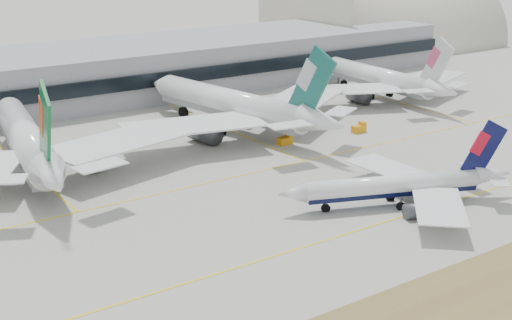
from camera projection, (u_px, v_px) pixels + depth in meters
ground at (278, 239)px, 118.73m from camera, size 3000.00×3000.00×0.00m
taxiing_airliner at (400, 186)px, 132.08m from camera, size 44.56×37.70×15.60m
widebody_eva at (28, 144)px, 147.32m from camera, size 70.63×69.83×25.48m
widebody_cathay at (237, 106)px, 178.12m from camera, size 70.10×69.38×25.33m
widebody_china_air at (383, 80)px, 213.81m from camera, size 60.78×59.47×21.68m
terminal at (45, 79)px, 206.32m from camera, size 280.00×43.10×15.00m
hangar at (383, 47)px, 307.54m from camera, size 91.00×60.00×60.00m
gse_extra at (359, 128)px, 179.74m from camera, size 3.55×2.00×2.60m
gse_c at (285, 140)px, 169.92m from camera, size 3.55×2.00×2.60m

